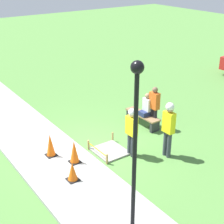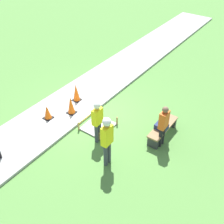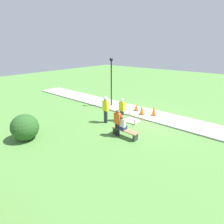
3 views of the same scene
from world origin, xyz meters
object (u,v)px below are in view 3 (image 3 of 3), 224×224
Objects in this scene: person_seated_on_bench at (123,124)px; worker_assistant at (122,108)px; bystander_in_orange_shirt at (117,121)px; lamppost_near at (111,75)px; traffic_cone_sidewalk_edge at (136,107)px; park_bench at (125,132)px; traffic_cone_far_patch at (142,110)px; worker_supervisor at (106,107)px; traffic_cone_near_patch at (154,111)px.

worker_assistant reaches higher than person_seated_on_bench.
lamppost_near is at bearing -46.74° from bystander_in_orange_shirt.
traffic_cone_sidewalk_edge reaches higher than park_bench.
traffic_cone_far_patch is 3.77m from person_seated_on_bench.
traffic_cone_sidewalk_edge is at bearing -66.60° from park_bench.
person_seated_on_bench is (0.15, 0.05, 0.49)m from park_bench.
traffic_cone_sidewalk_edge is 2.43m from worker_assistant.
worker_assistant reaches higher than traffic_cone_sidewalk_edge.
traffic_cone_far_patch is 4.00m from lamppost_near.
bystander_in_orange_shirt reaches higher than traffic_cone_far_patch.
traffic_cone_far_patch is at bearing -74.77° from park_bench.
lamppost_near is at bearing -56.72° from worker_supervisor.
park_bench is 0.51m from person_seated_on_bench.
person_seated_on_bench is 6.00m from lamppost_near.
traffic_cone_near_patch is 1.62m from traffic_cone_sidewalk_edge.
park_bench is (-0.18, 4.04, -0.16)m from traffic_cone_near_patch.
worker_assistant is (1.41, -1.85, 0.19)m from person_seated_on_bench.
worker_supervisor reaches higher than traffic_cone_far_patch.
worker_supervisor is at bearing 81.61° from traffic_cone_sidewalk_edge.
worker_supervisor reaches higher than traffic_cone_near_patch.
park_bench is at bearing 113.40° from traffic_cone_sidewalk_edge.
worker_supervisor reaches higher than worker_assistant.
person_seated_on_bench is (-0.83, 3.66, 0.34)m from traffic_cone_far_patch.
park_bench is 2.57m from worker_supervisor.
bystander_in_orange_shirt is (-1.35, 4.31, 0.56)m from traffic_cone_sidewalk_edge.
traffic_cone_near_patch is 2.68m from worker_assistant.
person_seated_on_bench is at bearing 90.34° from traffic_cone_near_patch.
traffic_cone_far_patch is 3.12m from worker_supervisor.
worker_supervisor is (2.12, -0.91, 0.35)m from person_seated_on_bench.
worker_assistant reaches higher than traffic_cone_far_patch.
lamppost_near is (1.98, -3.02, 1.60)m from worker_supervisor.
person_seated_on_bench reaches higher than traffic_cone_near_patch.
worker_assistant is 0.41× the size of lamppost_near.
traffic_cone_far_patch reaches higher than park_bench.
traffic_cone_near_patch is at bearing -89.66° from person_seated_on_bench.
park_bench is 0.97× the size of worker_assistant.
traffic_cone_sidewalk_edge is at bearing -68.64° from person_seated_on_bench.
park_bench is at bearing 105.23° from traffic_cone_far_patch.
bystander_in_orange_shirt is at bearing 107.38° from traffic_cone_sidewalk_edge.
person_seated_on_bench is 0.53× the size of bystander_in_orange_shirt.
traffic_cone_far_patch is at bearing -77.22° from person_seated_on_bench.
worker_supervisor is at bearing -20.69° from park_bench.
traffic_cone_near_patch is at bearing -177.66° from lamppost_near.
person_seated_on_bench reaches higher than park_bench.
traffic_cone_sidewalk_edge is 0.36× the size of park_bench.
person_seated_on_bench is 0.22× the size of lamppost_near.
worker_supervisor reaches higher than traffic_cone_sidewalk_edge.
traffic_cone_sidewalk_edge is 0.14× the size of lamppost_near.
person_seated_on_bench is at bearing 136.25° from lamppost_near.
person_seated_on_bench is at bearing 156.80° from worker_supervisor.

